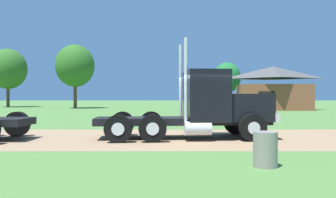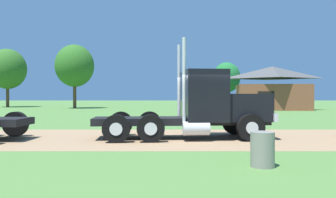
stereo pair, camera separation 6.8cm
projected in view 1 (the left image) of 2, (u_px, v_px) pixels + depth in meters
ground_plane at (201, 138)px, 13.27m from camera, size 200.00×200.00×0.00m
dirt_track at (201, 138)px, 13.27m from camera, size 120.00×6.42×0.01m
truck_foreground_white at (206, 107)px, 13.24m from camera, size 7.21×3.01×3.91m
steel_barrel at (265, 149)px, 7.87m from camera, size 0.57×0.57×0.85m
shed_building at (272, 89)px, 39.38m from camera, size 9.04×6.23×5.24m
tree_left at (7, 69)px, 48.38m from camera, size 5.42×5.42×8.66m
tree_mid at (74, 66)px, 43.76m from camera, size 5.15×5.15×8.56m
tree_right at (226, 78)px, 46.23m from camera, size 3.89×3.89×6.42m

